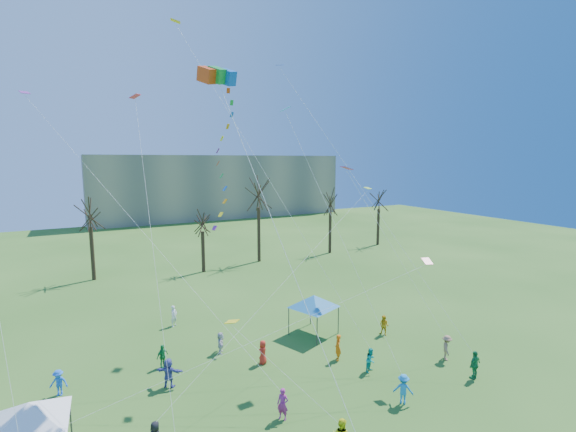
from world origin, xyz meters
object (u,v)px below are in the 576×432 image
canopy_tent_white (30,413)px  canopy_tent_blue (314,301)px  distant_building (219,186)px  big_box_kite (229,161)px

canopy_tent_white → canopy_tent_blue: 19.72m
distant_building → big_box_kite: big_box_kite is taller
distant_building → canopy_tent_blue: (-15.28, -69.57, -4.72)m
distant_building → big_box_kite: size_ratio=3.14×
distant_building → big_box_kite: bearing=-107.8°
distant_building → canopy_tent_blue: bearing=-102.4°
distant_building → big_box_kite: (-24.07, -74.86, 6.43)m
distant_building → canopy_tent_white: bearing=-114.2°
distant_building → big_box_kite: 78.90m
canopy_tent_white → canopy_tent_blue: size_ratio=1.07×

